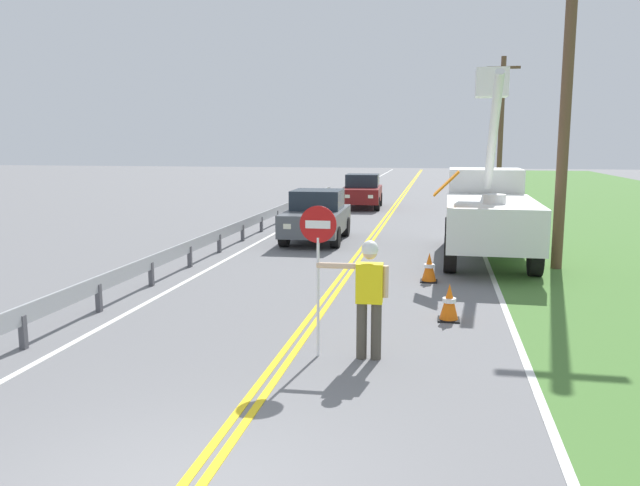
# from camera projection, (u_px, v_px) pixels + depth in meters

# --- Properties ---
(centerline_yellow_left) EXTENTS (0.11, 110.00, 0.01)m
(centerline_yellow_left) POSITION_uv_depth(u_px,v_px,m) (379.00, 226.00, 25.06)
(centerline_yellow_left) COLOR yellow
(centerline_yellow_left) RESTS_ON ground
(centerline_yellow_right) EXTENTS (0.11, 110.00, 0.01)m
(centerline_yellow_right) POSITION_uv_depth(u_px,v_px,m) (383.00, 226.00, 25.03)
(centerline_yellow_right) COLOR yellow
(centerline_yellow_right) RESTS_ON ground
(edge_line_right) EXTENTS (0.12, 110.00, 0.01)m
(edge_line_right) POSITION_uv_depth(u_px,v_px,m) (474.00, 228.00, 24.38)
(edge_line_right) COLOR silver
(edge_line_right) RESTS_ON ground
(edge_line_left) EXTENTS (0.12, 110.00, 0.01)m
(edge_line_left) POSITION_uv_depth(u_px,v_px,m) (293.00, 224.00, 25.71)
(edge_line_left) COLOR silver
(edge_line_left) RESTS_ON ground
(flagger_worker) EXTENTS (1.09, 0.25, 1.83)m
(flagger_worker) POSITION_uv_depth(u_px,v_px,m) (369.00, 292.00, 9.45)
(flagger_worker) COLOR #474238
(flagger_worker) RESTS_ON ground
(stop_sign_paddle) EXTENTS (0.56, 0.04, 2.33)m
(stop_sign_paddle) POSITION_uv_depth(u_px,v_px,m) (318.00, 247.00, 9.46)
(stop_sign_paddle) COLOR silver
(stop_sign_paddle) RESTS_ON ground
(utility_bucket_truck) EXTENTS (2.74, 6.83, 5.36)m
(utility_bucket_truck) POSITION_uv_depth(u_px,v_px,m) (488.00, 208.00, 18.06)
(utility_bucket_truck) COLOR white
(utility_bucket_truck) RESTS_ON ground
(oncoming_sedan_nearest) EXTENTS (2.00, 4.15, 1.70)m
(oncoming_sedan_nearest) POSITION_uv_depth(u_px,v_px,m) (317.00, 216.00, 21.08)
(oncoming_sedan_nearest) COLOR #4C5156
(oncoming_sedan_nearest) RESTS_ON ground
(oncoming_sedan_second) EXTENTS (2.07, 4.18, 1.70)m
(oncoming_sedan_second) POSITION_uv_depth(u_px,v_px,m) (362.00, 191.00, 31.93)
(oncoming_sedan_second) COLOR maroon
(oncoming_sedan_second) RESTS_ON ground
(utility_pole_near) EXTENTS (1.80, 0.28, 8.64)m
(utility_pole_near) POSITION_uv_depth(u_px,v_px,m) (566.00, 93.00, 15.84)
(utility_pole_near) COLOR brown
(utility_pole_near) RESTS_ON ground
(utility_pole_mid) EXTENTS (1.80, 0.28, 7.94)m
(utility_pole_mid) POSITION_uv_depth(u_px,v_px,m) (501.00, 127.00, 34.86)
(utility_pole_mid) COLOR brown
(utility_pole_mid) RESTS_ON ground
(traffic_cone_lead) EXTENTS (0.40, 0.40, 0.70)m
(traffic_cone_lead) POSITION_uv_depth(u_px,v_px,m) (449.00, 303.00, 11.63)
(traffic_cone_lead) COLOR orange
(traffic_cone_lead) RESTS_ON ground
(traffic_cone_mid) EXTENTS (0.40, 0.40, 0.70)m
(traffic_cone_mid) POSITION_uv_depth(u_px,v_px,m) (429.00, 268.00, 14.89)
(traffic_cone_mid) COLOR orange
(traffic_cone_mid) RESTS_ON ground
(guardrail_left_shoulder) EXTENTS (0.10, 32.00, 0.71)m
(guardrail_left_shoulder) POSITION_uv_depth(u_px,v_px,m) (252.00, 222.00, 22.18)
(guardrail_left_shoulder) COLOR #9EA0A3
(guardrail_left_shoulder) RESTS_ON ground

